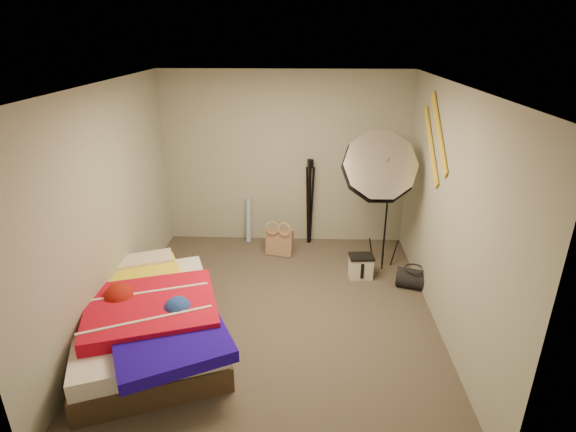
# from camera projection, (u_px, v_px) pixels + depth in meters

# --- Properties ---
(floor) EXTENTS (4.00, 4.00, 0.00)m
(floor) POSITION_uv_depth(u_px,v_px,m) (277.00, 313.00, 5.08)
(floor) COLOR #4B4138
(floor) RESTS_ON ground
(ceiling) EXTENTS (4.00, 4.00, 0.00)m
(ceiling) POSITION_uv_depth(u_px,v_px,m) (274.00, 85.00, 4.13)
(ceiling) COLOR silver
(ceiling) RESTS_ON wall_back
(wall_back) EXTENTS (3.50, 0.00, 3.50)m
(wall_back) POSITION_uv_depth(u_px,v_px,m) (285.00, 160.00, 6.46)
(wall_back) COLOR gray
(wall_back) RESTS_ON floor
(wall_front) EXTENTS (3.50, 0.00, 3.50)m
(wall_front) POSITION_uv_depth(u_px,v_px,m) (254.00, 331.00, 2.76)
(wall_front) COLOR gray
(wall_front) RESTS_ON floor
(wall_left) EXTENTS (0.00, 4.00, 4.00)m
(wall_left) POSITION_uv_depth(u_px,v_px,m) (109.00, 209.00, 4.67)
(wall_left) COLOR gray
(wall_left) RESTS_ON floor
(wall_right) EXTENTS (0.00, 4.00, 4.00)m
(wall_right) POSITION_uv_depth(u_px,v_px,m) (448.00, 214.00, 4.54)
(wall_right) COLOR gray
(wall_right) RESTS_ON floor
(tote_bag) EXTENTS (0.41, 0.25, 0.39)m
(tote_bag) POSITION_uv_depth(u_px,v_px,m) (280.00, 242.00, 6.37)
(tote_bag) COLOR #A27D5F
(tote_bag) RESTS_ON floor
(wrapping_roll) EXTENTS (0.08, 0.19, 0.67)m
(wrapping_roll) POSITION_uv_depth(u_px,v_px,m) (249.00, 220.00, 6.73)
(wrapping_roll) COLOR #467ABA
(wrapping_roll) RESTS_ON floor
(camera_case) EXTENTS (0.30, 0.23, 0.29)m
(camera_case) POSITION_uv_depth(u_px,v_px,m) (361.00, 267.00, 5.79)
(camera_case) COLOR silver
(camera_case) RESTS_ON floor
(duffel_bag) EXTENTS (0.45, 0.35, 0.24)m
(duffel_bag) POSITION_uv_depth(u_px,v_px,m) (413.00, 279.00, 5.56)
(duffel_bag) COLOR black
(duffel_bag) RESTS_ON floor
(wall_stripe_upper) EXTENTS (0.02, 0.91, 0.78)m
(wall_stripe_upper) POSITION_uv_depth(u_px,v_px,m) (439.00, 133.00, 4.83)
(wall_stripe_upper) COLOR gold
(wall_stripe_upper) RESTS_ON wall_right
(wall_stripe_lower) EXTENTS (0.02, 0.91, 0.78)m
(wall_stripe_lower) POSITION_uv_depth(u_px,v_px,m) (431.00, 145.00, 5.14)
(wall_stripe_lower) COLOR gold
(wall_stripe_lower) RESTS_ON wall_right
(bed) EXTENTS (2.00, 2.29, 0.56)m
(bed) POSITION_uv_depth(u_px,v_px,m) (149.00, 319.00, 4.51)
(bed) COLOR #463322
(bed) RESTS_ON floor
(photo_umbrella) EXTENTS (1.14, 0.86, 1.96)m
(photo_umbrella) POSITION_uv_depth(u_px,v_px,m) (379.00, 168.00, 5.50)
(photo_umbrella) COLOR black
(photo_umbrella) RESTS_ON floor
(camera_tripod) EXTENTS (0.09, 0.09, 1.29)m
(camera_tripod) POSITION_uv_depth(u_px,v_px,m) (310.00, 196.00, 6.52)
(camera_tripod) COLOR black
(camera_tripod) RESTS_ON floor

